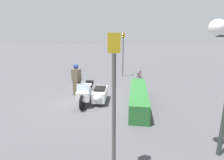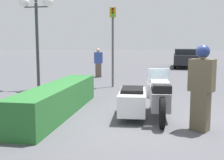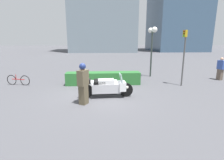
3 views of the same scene
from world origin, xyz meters
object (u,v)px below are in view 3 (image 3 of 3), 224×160
officer_rider (83,83)px  twin_lamp_post (152,37)px  traffic_light_near (184,50)px  hedge_bush_curbside (103,78)px  police_motorcycle (106,86)px  bicycle_parked (18,80)px  pedestrian_bystander (221,69)px

officer_rider → twin_lamp_post: (4.60, 5.68, 2.02)m
officer_rider → traffic_light_near: traffic_light_near is taller
officer_rider → twin_lamp_post: bearing=-101.1°
hedge_bush_curbside → police_motorcycle: bearing=-87.2°
traffic_light_near → bicycle_parked: traffic_light_near is taller
police_motorcycle → bicycle_parked: (-5.44, 2.42, -0.17)m
officer_rider → police_motorcycle: bearing=-102.4°
twin_lamp_post → traffic_light_near: twin_lamp_post is taller
police_motorcycle → pedestrian_bystander: size_ratio=1.68×
traffic_light_near → pedestrian_bystander: size_ratio=2.10×
officer_rider → pedestrian_bystander: (9.14, 4.18, -0.17)m
twin_lamp_post → bicycle_parked: 9.62m
officer_rider → bicycle_parked: bearing=-11.6°
police_motorcycle → hedge_bush_curbside: 2.26m
pedestrian_bystander → twin_lamp_post: bearing=-35.1°
officer_rider → bicycle_parked: officer_rider is taller
hedge_bush_curbside → twin_lamp_post: (3.68, 2.21, 2.60)m
police_motorcycle → traffic_light_near: size_ratio=0.80×
officer_rider → traffic_light_near: (5.72, 2.81, 1.23)m
traffic_light_near → officer_rider: bearing=16.8°
bicycle_parked → twin_lamp_post: bearing=25.8°
traffic_light_near → bicycle_parked: (-10.13, 0.82, -1.89)m
hedge_bush_curbside → pedestrian_bystander: (8.23, 0.71, 0.41)m
hedge_bush_curbside → twin_lamp_post: bearing=30.9°
officer_rider → pedestrian_bystander: bearing=-127.6°
hedge_bush_curbside → traffic_light_near: bearing=-7.8°
bicycle_parked → hedge_bush_curbside: bearing=11.3°
twin_lamp_post → pedestrian_bystander: (4.55, -1.50, -2.19)m
officer_rider → traffic_light_near: size_ratio=0.55×
twin_lamp_post → pedestrian_bystander: twin_lamp_post is taller
pedestrian_bystander → bicycle_parked: (-13.56, -0.55, -0.49)m
twin_lamp_post → traffic_light_near: size_ratio=1.10×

